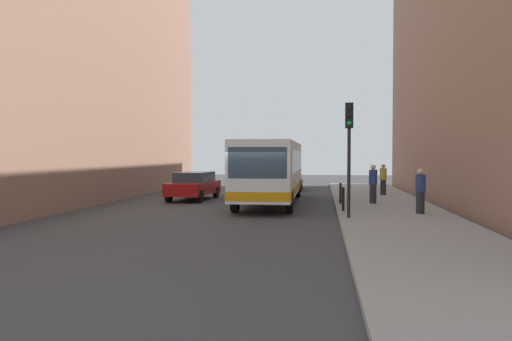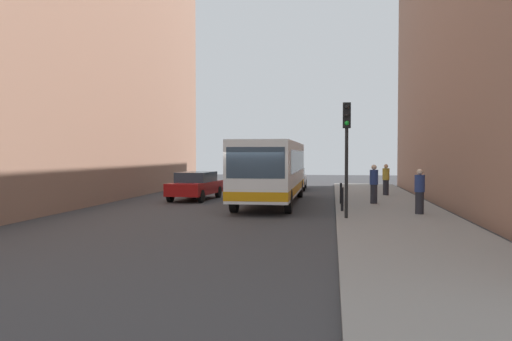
% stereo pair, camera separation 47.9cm
% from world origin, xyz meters
% --- Properties ---
extents(ground_plane, '(80.00, 80.00, 0.00)m').
position_xyz_m(ground_plane, '(0.00, 0.00, 0.00)').
color(ground_plane, '#38383A').
extents(sidewalk, '(4.40, 40.00, 0.15)m').
position_xyz_m(sidewalk, '(5.40, 0.00, 0.07)').
color(sidewalk, gray).
rests_on(sidewalk, ground).
extents(building_left, '(7.00, 32.00, 15.12)m').
position_xyz_m(building_left, '(-11.50, 4.00, 7.56)').
color(building_left, '#936B56').
rests_on(building_left, ground).
extents(bus, '(2.57, 11.03, 3.00)m').
position_xyz_m(bus, '(0.14, 4.64, 1.73)').
color(bus, white).
rests_on(bus, ground).
extents(car_beside_bus, '(2.09, 4.51, 1.48)m').
position_xyz_m(car_beside_bus, '(-4.18, 6.17, 0.78)').
color(car_beside_bus, maroon).
rests_on(car_beside_bus, ground).
extents(car_behind_bus, '(1.93, 4.43, 1.48)m').
position_xyz_m(car_behind_bus, '(0.32, 14.81, 0.78)').
color(car_behind_bus, silver).
rests_on(car_behind_bus, ground).
extents(traffic_light, '(0.28, 0.33, 4.10)m').
position_xyz_m(traffic_light, '(3.55, -1.69, 3.01)').
color(traffic_light, black).
rests_on(traffic_light, sidewalk).
extents(bollard_near, '(0.11, 0.11, 0.95)m').
position_xyz_m(bollard_near, '(3.45, 0.53, 0.62)').
color(bollard_near, black).
rests_on(bollard_near, sidewalk).
extents(bollard_mid, '(0.11, 0.11, 0.95)m').
position_xyz_m(bollard_mid, '(3.45, 3.56, 0.62)').
color(bollard_mid, black).
rests_on(bollard_mid, sidewalk).
extents(pedestrian_near_signal, '(0.38, 0.38, 1.72)m').
position_xyz_m(pedestrian_near_signal, '(6.34, -0.03, 1.01)').
color(pedestrian_near_signal, '#26262D').
rests_on(pedestrian_near_signal, sidewalk).
extents(pedestrian_mid_sidewalk, '(0.38, 0.38, 1.80)m').
position_xyz_m(pedestrian_mid_sidewalk, '(4.95, 3.83, 1.05)').
color(pedestrian_mid_sidewalk, '#26262D').
rests_on(pedestrian_mid_sidewalk, sidewalk).
extents(pedestrian_far_sidewalk, '(0.38, 0.38, 1.73)m').
position_xyz_m(pedestrian_far_sidewalk, '(6.01, 8.89, 1.02)').
color(pedestrian_far_sidewalk, '#26262D').
rests_on(pedestrian_far_sidewalk, sidewalk).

